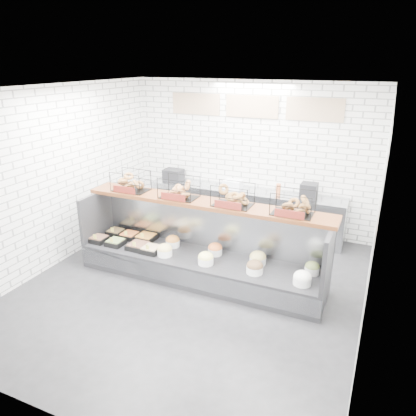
% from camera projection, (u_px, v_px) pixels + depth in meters
% --- Properties ---
extents(ground, '(5.50, 5.50, 0.00)m').
position_uv_depth(ground, '(192.00, 287.00, 6.35)').
color(ground, black).
rests_on(ground, ground).
extents(room_shell, '(5.02, 5.51, 3.01)m').
position_uv_depth(room_shell, '(207.00, 150.00, 6.16)').
color(room_shell, white).
rests_on(room_shell, ground).
extents(display_case, '(4.00, 0.90, 1.20)m').
position_uv_depth(display_case, '(200.00, 259.00, 6.54)').
color(display_case, black).
rests_on(display_case, ground).
extents(bagel_shelf, '(4.10, 0.50, 0.40)m').
position_uv_depth(bagel_shelf, '(205.00, 194.00, 6.32)').
color(bagel_shelf, '#44200E').
rests_on(bagel_shelf, display_case).
extents(prep_counter, '(4.00, 0.60, 1.20)m').
position_uv_depth(prep_counter, '(243.00, 210.00, 8.28)').
color(prep_counter, '#93969B').
rests_on(prep_counter, ground).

